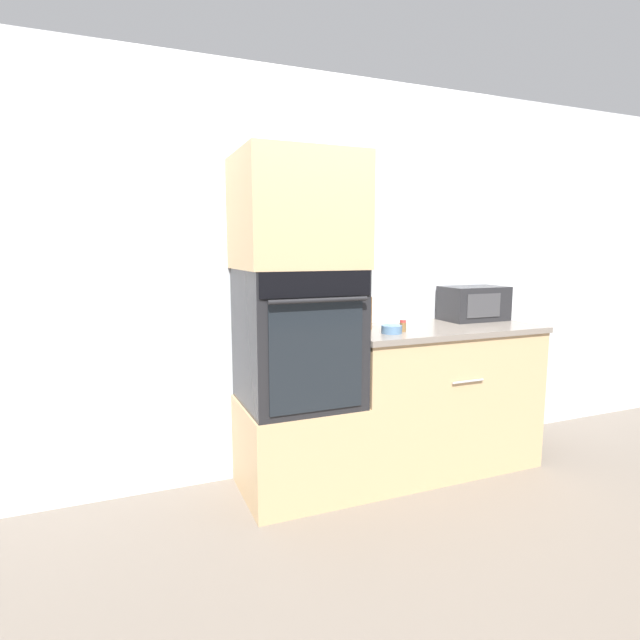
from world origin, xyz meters
The scene contains 11 objects.
ground_plane centered at (0.00, 0.00, 0.00)m, with size 12.00×12.00×0.00m, color #6B6056.
wall_back centered at (0.00, 0.63, 1.25)m, with size 8.00×0.05×2.50m.
oven_cabinet_base centered at (-0.33, 0.30, 0.27)m, with size 0.66×0.60×0.55m.
wall_oven centered at (-0.33, 0.30, 0.93)m, with size 0.63×0.64×0.77m.
oven_cabinet_upper centered at (-0.33, 0.30, 1.63)m, with size 0.66×0.60×0.62m.
counter_unit centered at (0.64, 0.30, 0.47)m, with size 1.30×0.63×0.94m.
microwave centered at (1.03, 0.45, 1.05)m, with size 0.44×0.28×0.24m.
knife_block centered at (0.11, 0.40, 1.04)m, with size 0.13×0.14×0.25m.
bowl centered at (0.22, 0.18, 0.96)m, with size 0.12×0.12×0.05m.
condiment_jar_near centered at (0.31, 0.20, 0.97)m, with size 0.04×0.04×0.07m.
condiment_jar_mid centered at (0.11, 0.55, 0.99)m, with size 0.06×0.06×0.10m.
Camera 1 is at (-1.27, -2.35, 1.43)m, focal length 28.00 mm.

